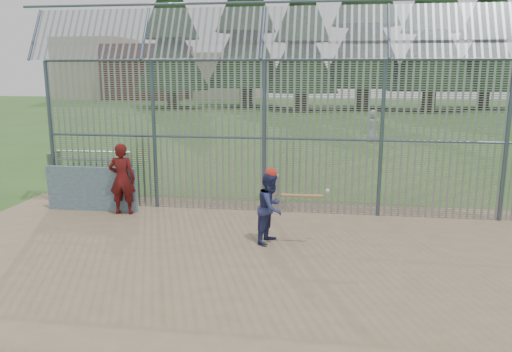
% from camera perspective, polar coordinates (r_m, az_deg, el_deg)
% --- Properties ---
extents(ground, '(120.00, 120.00, 0.00)m').
position_cam_1_polar(ground, '(10.23, -1.63, -9.47)').
color(ground, '#2D511E').
rests_on(ground, ground).
extents(dirt_infield, '(14.00, 10.00, 0.02)m').
position_cam_1_polar(dirt_infield, '(9.77, -2.14, -10.47)').
color(dirt_infield, '#756047').
rests_on(dirt_infield, ground).
extents(dugout_wall, '(2.50, 0.12, 1.20)m').
position_cam_1_polar(dugout_wall, '(14.12, -18.26, -1.40)').
color(dugout_wall, '#38566B').
rests_on(dugout_wall, dirt_infield).
extents(batter, '(0.79, 0.90, 1.56)m').
position_cam_1_polar(batter, '(10.92, 1.70, -3.63)').
color(batter, navy).
rests_on(batter, dirt_infield).
extents(onlooker, '(0.74, 0.53, 1.88)m').
position_cam_1_polar(onlooker, '(13.49, -15.05, -0.32)').
color(onlooker, maroon).
rests_on(onlooker, dirt_infield).
extents(bg_kid_standing, '(0.92, 0.71, 1.69)m').
position_cam_1_polar(bg_kid_standing, '(27.44, 13.17, 5.60)').
color(bg_kid_standing, gray).
rests_on(bg_kid_standing, ground).
extents(batting_gear, '(1.39, 0.32, 0.60)m').
position_cam_1_polar(batting_gear, '(10.71, 2.64, -0.32)').
color(batting_gear, red).
rests_on(batting_gear, ground).
extents(trash_can, '(0.56, 0.56, 0.82)m').
position_cam_1_polar(trash_can, '(14.59, 1.81, -1.34)').
color(trash_can, '#989BA0').
rests_on(trash_can, ground).
extents(bleacher, '(3.00, 0.95, 0.72)m').
position_cam_1_polar(bleacher, '(19.80, -18.57, 1.66)').
color(bleacher, gray).
rests_on(bleacher, ground).
extents(backstop_fence, '(20.09, 0.81, 5.30)m').
position_cam_1_polar(backstop_fence, '(12.88, 8.96, 5.69)').
color(backstop_fence, '#47566B').
rests_on(backstop_fence, ground).
extents(distant_buildings, '(26.50, 10.50, 8.00)m').
position_cam_1_polar(distant_buildings, '(70.39, -12.68, 11.57)').
color(distant_buildings, brown).
rests_on(distant_buildings, ground).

